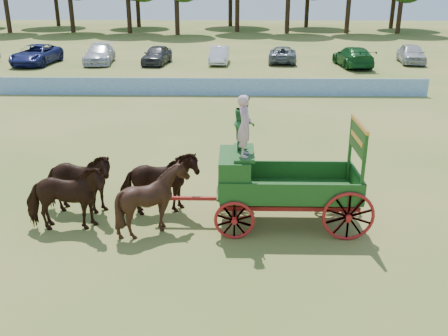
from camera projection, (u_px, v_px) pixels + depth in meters
The scene contains 8 objects.
ground at pixel (216, 239), 13.37m from camera, with size 160.00×160.00×0.00m, color olive.
horse_lead_left at pixel (65, 199), 13.55m from camera, with size 1.03×2.26×1.91m, color black.
horse_lead_right at pixel (77, 183), 14.58m from camera, with size 1.03×2.26×1.91m, color black.
horse_wheel_left at pixel (153, 199), 13.50m from camera, with size 1.55×1.74×1.92m, color black.
horse_wheel_right at pixel (159, 184), 14.53m from camera, with size 1.03×2.26×1.91m, color black.
farm_dray at pixel (262, 170), 13.73m from camera, with size 5.99×2.00×3.79m.
sponsor_banner at pixel (211, 87), 30.06m from camera, with size 26.00×0.08×1.05m, color #1F53A8.
parked_cars at pixel (264, 56), 40.95m from camera, with size 58.32×7.50×1.61m.
Camera 1 is at (0.48, -11.84, 6.50)m, focal length 40.00 mm.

